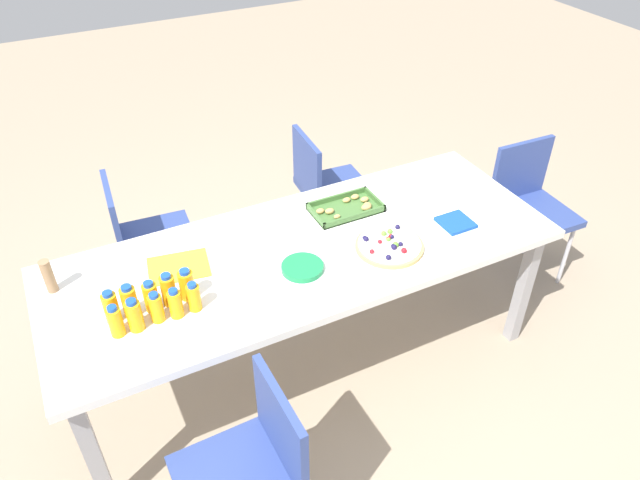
{
  "coord_description": "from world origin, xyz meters",
  "views": [
    {
      "loc": [
        -0.89,
        -1.93,
        2.42
      ],
      "look_at": [
        0.08,
        0.0,
        0.77
      ],
      "focal_mm": 33.55,
      "sensor_mm": 36.0,
      "label": 1
    }
  ],
  "objects_px": {
    "chair_near_left": "(253,465)",
    "chair_end": "(529,201)",
    "juice_bottle_7": "(151,297)",
    "snack_tray": "(347,208)",
    "plate_stack": "(302,267)",
    "juice_bottle_5": "(111,307)",
    "party_table": "(305,260)",
    "juice_bottle_6": "(130,301)",
    "juice_bottle_0": "(116,321)",
    "juice_bottle_1": "(134,315)",
    "juice_bottle_8": "(168,290)",
    "juice_bottle_4": "(194,297)",
    "juice_bottle_9": "(187,285)",
    "juice_bottle_3": "(175,304)",
    "cardboard_tube": "(48,276)",
    "napkin_stack": "(456,222)",
    "chair_far_right": "(325,184)",
    "paper_folder": "(178,267)",
    "fruit_pizza": "(389,245)",
    "juice_bottle_2": "(156,308)",
    "chair_far_left": "(142,235)"
  },
  "relations": [
    {
      "from": "juice_bottle_3",
      "to": "plate_stack",
      "type": "relative_size",
      "value": 0.73
    },
    {
      "from": "party_table",
      "to": "juice_bottle_6",
      "type": "height_order",
      "value": "juice_bottle_6"
    },
    {
      "from": "chair_far_right",
      "to": "juice_bottle_1",
      "type": "relative_size",
      "value": 5.69
    },
    {
      "from": "party_table",
      "to": "snack_tray",
      "type": "bearing_deg",
      "value": 30.0
    },
    {
      "from": "juice_bottle_3",
      "to": "napkin_stack",
      "type": "bearing_deg",
      "value": 0.24
    },
    {
      "from": "chair_end",
      "to": "chair_far_left",
      "type": "bearing_deg",
      "value": -16.01
    },
    {
      "from": "chair_near_left",
      "to": "chair_end",
      "type": "bearing_deg",
      "value": -68.67
    },
    {
      "from": "napkin_stack",
      "to": "cardboard_tube",
      "type": "distance_m",
      "value": 1.82
    },
    {
      "from": "party_table",
      "to": "juice_bottle_9",
      "type": "bearing_deg",
      "value": -172.6
    },
    {
      "from": "juice_bottle_1",
      "to": "napkin_stack",
      "type": "relative_size",
      "value": 0.97
    },
    {
      "from": "juice_bottle_9",
      "to": "snack_tray",
      "type": "xyz_separation_m",
      "value": [
        0.89,
        0.26,
        -0.05
      ]
    },
    {
      "from": "party_table",
      "to": "fruit_pizza",
      "type": "distance_m",
      "value": 0.39
    },
    {
      "from": "chair_end",
      "to": "plate_stack",
      "type": "relative_size",
      "value": 4.52
    },
    {
      "from": "juice_bottle_9",
      "to": "party_table",
      "type": "bearing_deg",
      "value": 7.4
    },
    {
      "from": "party_table",
      "to": "juice_bottle_5",
      "type": "bearing_deg",
      "value": -175.34
    },
    {
      "from": "juice_bottle_4",
      "to": "juice_bottle_9",
      "type": "xyz_separation_m",
      "value": [
        -0.0,
        0.08,
        0.01
      ]
    },
    {
      "from": "party_table",
      "to": "juice_bottle_9",
      "type": "distance_m",
      "value": 0.58
    },
    {
      "from": "juice_bottle_0",
      "to": "snack_tray",
      "type": "xyz_separation_m",
      "value": [
        1.18,
        0.34,
        -0.05
      ]
    },
    {
      "from": "juice_bottle_2",
      "to": "napkin_stack",
      "type": "relative_size",
      "value": 0.9
    },
    {
      "from": "juice_bottle_8",
      "to": "cardboard_tube",
      "type": "relative_size",
      "value": 0.96
    },
    {
      "from": "juice_bottle_6",
      "to": "cardboard_tube",
      "type": "relative_size",
      "value": 0.96
    },
    {
      "from": "juice_bottle_3",
      "to": "cardboard_tube",
      "type": "bearing_deg",
      "value": 138.15
    },
    {
      "from": "juice_bottle_4",
      "to": "fruit_pizza",
      "type": "distance_m",
      "value": 0.91
    },
    {
      "from": "plate_stack",
      "to": "paper_folder",
      "type": "distance_m",
      "value": 0.54
    },
    {
      "from": "chair_near_left",
      "to": "juice_bottle_7",
      "type": "bearing_deg",
      "value": 10.72
    },
    {
      "from": "chair_near_left",
      "to": "juice_bottle_6",
      "type": "height_order",
      "value": "juice_bottle_6"
    },
    {
      "from": "juice_bottle_4",
      "to": "juice_bottle_9",
      "type": "relative_size",
      "value": 0.92
    },
    {
      "from": "juice_bottle_5",
      "to": "plate_stack",
      "type": "relative_size",
      "value": 0.79
    },
    {
      "from": "juice_bottle_1",
      "to": "juice_bottle_8",
      "type": "bearing_deg",
      "value": 28.5
    },
    {
      "from": "juice_bottle_0",
      "to": "napkin_stack",
      "type": "distance_m",
      "value": 1.59
    },
    {
      "from": "juice_bottle_9",
      "to": "cardboard_tube",
      "type": "distance_m",
      "value": 0.57
    },
    {
      "from": "party_table",
      "to": "paper_folder",
      "type": "height_order",
      "value": "paper_folder"
    },
    {
      "from": "juice_bottle_8",
      "to": "snack_tray",
      "type": "height_order",
      "value": "juice_bottle_8"
    },
    {
      "from": "juice_bottle_1",
      "to": "juice_bottle_9",
      "type": "relative_size",
      "value": 1.02
    },
    {
      "from": "fruit_pizza",
      "to": "juice_bottle_1",
      "type": "bearing_deg",
      "value": 179.52
    },
    {
      "from": "juice_bottle_6",
      "to": "juice_bottle_5",
      "type": "bearing_deg",
      "value": 179.81
    },
    {
      "from": "snack_tray",
      "to": "plate_stack",
      "type": "relative_size",
      "value": 1.87
    },
    {
      "from": "chair_end",
      "to": "chair_near_left",
      "type": "distance_m",
      "value": 2.23
    },
    {
      "from": "juice_bottle_3",
      "to": "chair_far_right",
      "type": "bearing_deg",
      "value": 39.93
    },
    {
      "from": "chair_end",
      "to": "juice_bottle_0",
      "type": "bearing_deg",
      "value": 8.45
    },
    {
      "from": "juice_bottle_2",
      "to": "fruit_pizza",
      "type": "relative_size",
      "value": 0.44
    },
    {
      "from": "plate_stack",
      "to": "juice_bottle_0",
      "type": "bearing_deg",
      "value": -178.1
    },
    {
      "from": "chair_far_left",
      "to": "chair_near_left",
      "type": "relative_size",
      "value": 1.0
    },
    {
      "from": "juice_bottle_1",
      "to": "juice_bottle_6",
      "type": "bearing_deg",
      "value": 89.39
    },
    {
      "from": "juice_bottle_1",
      "to": "juice_bottle_6",
      "type": "distance_m",
      "value": 0.09
    },
    {
      "from": "chair_near_left",
      "to": "juice_bottle_2",
      "type": "distance_m",
      "value": 0.69
    },
    {
      "from": "chair_far_left",
      "to": "chair_far_right",
      "type": "distance_m",
      "value": 1.11
    },
    {
      "from": "paper_folder",
      "to": "juice_bottle_7",
      "type": "bearing_deg",
      "value": -127.84
    },
    {
      "from": "chair_end",
      "to": "juice_bottle_4",
      "type": "bearing_deg",
      "value": 9.32
    },
    {
      "from": "party_table",
      "to": "juice_bottle_9",
      "type": "relative_size",
      "value": 16.17
    }
  ]
}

